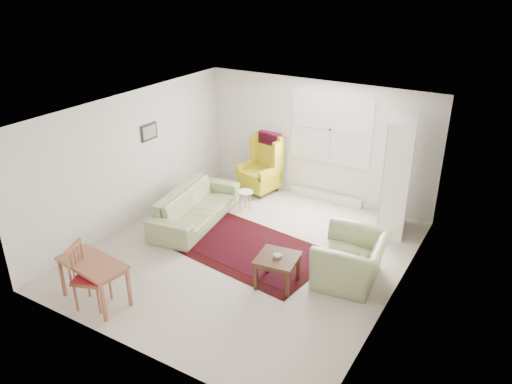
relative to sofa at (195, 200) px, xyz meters
The scene contains 10 objects.
room 1.71m from the sofa, 11.33° to the right, with size 5.04×5.54×2.51m.
rug 1.57m from the sofa, 14.64° to the right, with size 2.61×1.68×0.03m, color black, non-canonical shape.
sofa is the anchor object (origin of this frame).
armchair 3.29m from the sofa, ahead, with size 1.16×1.01×0.90m, color #90A06A.
wingback_chair 1.88m from the sofa, 79.77° to the left, with size 0.74×0.78×1.28m, color gold, non-canonical shape.
coffee_table 2.57m from the sofa, 24.03° to the right, with size 0.61×0.61×0.50m, color #432814, non-canonical shape.
stool 1.08m from the sofa, 58.38° to the left, with size 0.32×0.32×0.42m, color white, non-canonical shape.
cabinet 3.76m from the sofa, 25.24° to the left, with size 0.46×0.87×2.19m, color white, non-canonical shape.
desk 2.78m from the sofa, 84.89° to the right, with size 1.06×0.53×0.67m, color #9E5F3F, non-canonical shape.
desk_chair 2.87m from the sofa, 84.10° to the right, with size 0.44×0.44×0.99m, color #9E5F3F, non-canonical shape.
Camera 1 is at (3.90, -6.28, 4.54)m, focal length 35.00 mm.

